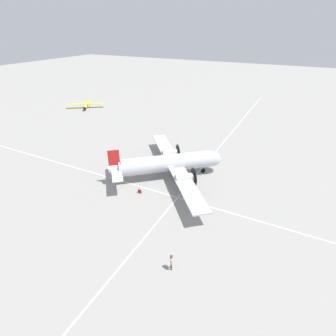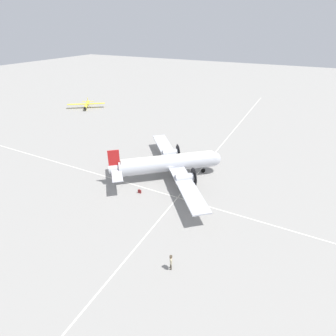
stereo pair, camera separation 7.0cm
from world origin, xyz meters
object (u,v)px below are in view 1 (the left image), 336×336
Objects in this scene: crew_foreground at (171,261)px; suitcase_near_door at (140,191)px; airliner_main at (170,163)px; light_aircraft_distant at (86,105)px; traffic_cone at (180,182)px.

crew_foreground reaches higher than suitcase_near_door.
airliner_main reaches higher than light_aircraft_distant.
crew_foreground is at bearing 14.53° from light_aircraft_distant.
light_aircraft_distant is 15.25× the size of traffic_cone.
traffic_cone is (-4.03, -5.01, 0.02)m from suitcase_near_door.
suitcase_near_door is (1.79, 6.23, -2.15)m from airliner_main.
airliner_main reaches higher than crew_foreground.
light_aircraft_distant reaches higher than crew_foreground.
crew_foreground is at bearing 111.78° from traffic_cone.
airliner_main is at bearing 169.54° from crew_foreground.
crew_foreground is 0.19× the size of light_aircraft_distant.
airliner_main is 11.95× the size of crew_foreground.
traffic_cone is at bearing -69.16° from airliner_main.
crew_foreground is 14.06m from suitcase_near_door.
suitcase_near_door is (9.98, -9.87, -0.83)m from crew_foreground.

